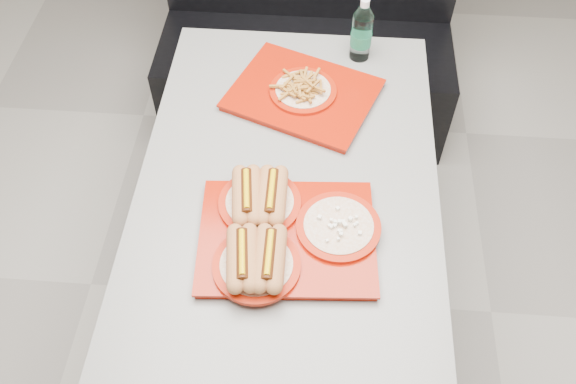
# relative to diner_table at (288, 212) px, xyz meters

# --- Properties ---
(ground) EXTENTS (6.00, 6.00, 0.00)m
(ground) POSITION_rel_diner_table_xyz_m (0.00, 0.00, -0.58)
(ground) COLOR #A19C90
(ground) RESTS_ON ground
(diner_table) EXTENTS (0.92, 1.42, 0.75)m
(diner_table) POSITION_rel_diner_table_xyz_m (0.00, 0.00, 0.00)
(diner_table) COLOR black
(diner_table) RESTS_ON ground
(booth_bench) EXTENTS (1.30, 0.57, 1.35)m
(booth_bench) POSITION_rel_diner_table_xyz_m (0.00, 1.09, -0.18)
(booth_bench) COLOR black
(booth_bench) RESTS_ON ground
(tray_near) EXTENTS (0.51, 0.44, 0.11)m
(tray_near) POSITION_rel_diner_table_xyz_m (-0.01, -0.21, 0.20)
(tray_near) COLOR #9C1504
(tray_near) RESTS_ON diner_table
(tray_far) EXTENTS (0.56, 0.50, 0.09)m
(tray_far) POSITION_rel_diner_table_xyz_m (0.02, 0.36, 0.19)
(tray_far) COLOR #9C1504
(tray_far) RESTS_ON diner_table
(water_bottle) EXTENTS (0.07, 0.07, 0.23)m
(water_bottle) POSITION_rel_diner_table_xyz_m (0.21, 0.59, 0.27)
(water_bottle) COLOR silver
(water_bottle) RESTS_ON diner_table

